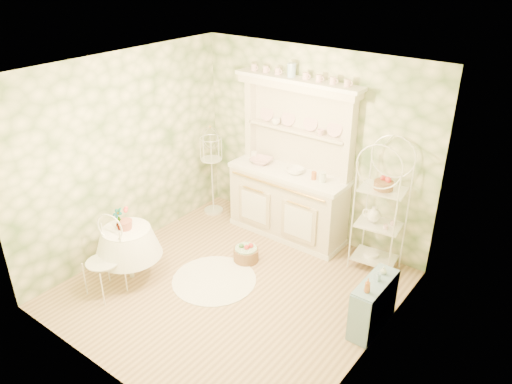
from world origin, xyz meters
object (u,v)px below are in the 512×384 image
Objects in this scene: kitchen_dresser at (289,162)px; birdcage_stand at (212,172)px; floor_basket at (246,253)px; round_table at (130,257)px; cafe_chair at (102,258)px; bakers_rack at (381,205)px; side_shelf at (373,304)px.

kitchen_dresser is 1.64× the size of birdcage_stand.
round_table is at bearing -128.53° from floor_basket.
cafe_chair is at bearing -111.29° from kitchen_dresser.
kitchen_dresser reaches higher than bakers_rack.
floor_basket is at bearing -92.81° from kitchen_dresser.
round_table is at bearing 75.38° from cafe_chair.
birdcage_stand is (-2.72, -0.13, -0.24)m from bakers_rack.
side_shelf is at bearing -73.67° from bakers_rack.
floor_basket is (-1.45, -0.90, -0.82)m from bakers_rack.
birdcage_stand is (-0.33, 1.96, 0.40)m from round_table.
round_table is at bearing -80.45° from birdcage_stand.
bakers_rack reaches higher than side_shelf.
birdcage_stand is 4.08× the size of floor_basket.
birdcage_stand is at bearing 81.91° from cafe_chair.
floor_basket is at bearing 51.47° from round_table.
floor_basket is (0.93, 1.59, -0.39)m from cafe_chair.
birdcage_stand reaches higher than round_table.
round_table is 1.75× the size of floor_basket.
birdcage_stand reaches higher than floor_basket.
kitchen_dresser reaches higher than floor_basket.
side_shelf is 1.19× the size of round_table.
cafe_chair is 0.72× the size of birdcage_stand.
side_shelf reaches higher than floor_basket.
bakers_rack is 1.90m from floor_basket.
cafe_chair is (-0.98, -2.51, -0.64)m from kitchen_dresser.
birdcage_stand is (-0.34, 2.36, 0.19)m from cafe_chair.
kitchen_dresser reaches higher than round_table.
bakers_rack is 1.34m from side_shelf.
birdcage_stand is at bearing -173.60° from kitchen_dresser.
floor_basket is (1.27, -0.77, -0.59)m from birdcage_stand.
birdcage_stand reaches higher than cafe_chair.
side_shelf is at bearing -16.59° from birdcage_stand.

